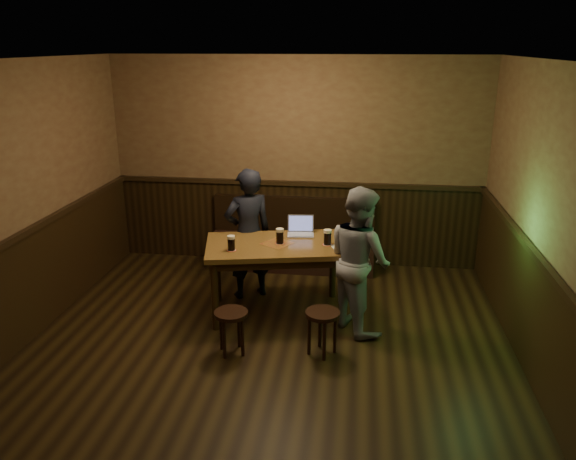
% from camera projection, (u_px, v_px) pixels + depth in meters
% --- Properties ---
extents(room, '(5.04, 6.04, 2.84)m').
position_uv_depth(room, '(260.00, 248.00, 4.99)').
color(room, black).
rests_on(room, ground).
extents(bench, '(2.20, 0.50, 0.95)m').
position_uv_depth(bench, '(292.00, 245.00, 7.65)').
color(bench, black).
rests_on(bench, ground).
extents(pub_table, '(1.71, 1.20, 0.84)m').
position_uv_depth(pub_table, '(277.00, 253.00, 6.23)').
color(pub_table, brown).
rests_on(pub_table, ground).
extents(stool_left, '(0.43, 0.43, 0.45)m').
position_uv_depth(stool_left, '(231.00, 320.00, 5.49)').
color(stool_left, black).
rests_on(stool_left, ground).
extents(stool_right, '(0.41, 0.41, 0.46)m').
position_uv_depth(stool_right, '(322.00, 320.00, 5.48)').
color(stool_right, black).
rests_on(stool_right, ground).
extents(pint_left, '(0.11, 0.11, 0.17)m').
position_uv_depth(pint_left, '(231.00, 243.00, 5.96)').
color(pint_left, '#AC2715').
rests_on(pint_left, pub_table).
extents(pint_mid, '(0.11, 0.11, 0.17)m').
position_uv_depth(pint_mid, '(280.00, 236.00, 6.16)').
color(pint_mid, '#AC2715').
rests_on(pint_mid, pub_table).
extents(pint_right, '(0.11, 0.11, 0.18)m').
position_uv_depth(pint_right, '(328.00, 237.00, 6.12)').
color(pint_right, '#AC2715').
rests_on(pint_right, pub_table).
extents(laptop, '(0.32, 0.27, 0.21)m').
position_uv_depth(laptop, '(301.00, 230.00, 6.47)').
color(laptop, silver).
rests_on(laptop, pub_table).
extents(menu, '(0.26, 0.22, 0.00)m').
position_uv_depth(menu, '(342.00, 246.00, 6.09)').
color(menu, silver).
rests_on(menu, pub_table).
extents(person_suit, '(0.69, 0.62, 1.58)m').
position_uv_depth(person_suit, '(248.00, 234.00, 6.63)').
color(person_suit, black).
rests_on(person_suit, ground).
extents(person_grey, '(0.92, 0.96, 1.56)m').
position_uv_depth(person_grey, '(359.00, 259.00, 5.88)').
color(person_grey, gray).
rests_on(person_grey, ground).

